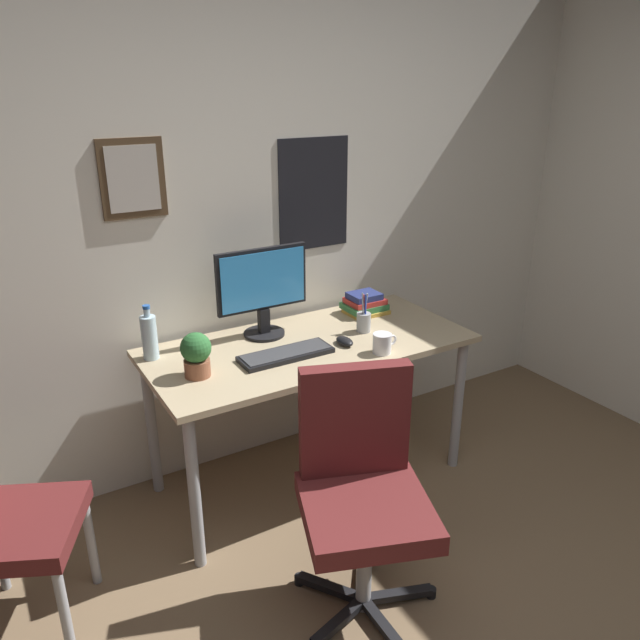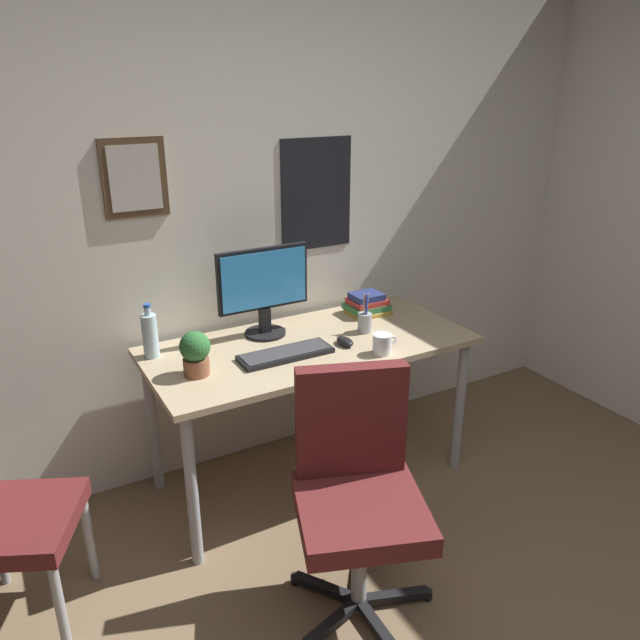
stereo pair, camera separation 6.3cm
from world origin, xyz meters
TOP-DOWN VIEW (x-y plane):
  - wall_back at (-0.00, 2.15)m, footprint 4.40×0.10m
  - desk at (0.15, 1.71)m, footprint 1.54×0.71m
  - office_chair at (-0.07, 0.94)m, footprint 0.59×0.60m
  - monitor at (0.01, 1.91)m, footprint 0.46×0.20m
  - keyboard at (-0.02, 1.63)m, footprint 0.43×0.15m
  - computer_mouse at (0.28, 1.61)m, footprint 0.06×0.11m
  - water_bottle at (-0.54, 1.92)m, footprint 0.07×0.07m
  - coffee_mug_near at (0.38, 1.44)m, footprint 0.12×0.09m
  - potted_plant at (-0.43, 1.65)m, footprint 0.13×0.13m
  - pen_cup at (0.45, 1.70)m, footprint 0.07×0.07m
  - book_stack_left at (0.61, 1.91)m, footprint 0.21×0.18m

SIDE VIEW (x-z plane):
  - office_chair at x=-0.07m, z-range 0.05..1.00m
  - desk at x=0.15m, z-range 0.30..1.05m
  - keyboard at x=-0.02m, z-range 0.76..0.78m
  - computer_mouse at x=0.28m, z-range 0.76..0.79m
  - coffee_mug_near at x=0.38m, z-range 0.76..0.85m
  - book_stack_left at x=0.61m, z-range 0.75..0.86m
  - pen_cup at x=0.45m, z-range 0.71..0.91m
  - potted_plant at x=-0.43m, z-range 0.76..0.96m
  - water_bottle at x=-0.54m, z-range 0.74..0.99m
  - monitor at x=0.01m, z-range 0.78..1.21m
  - wall_back at x=0.00m, z-range 0.00..2.60m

